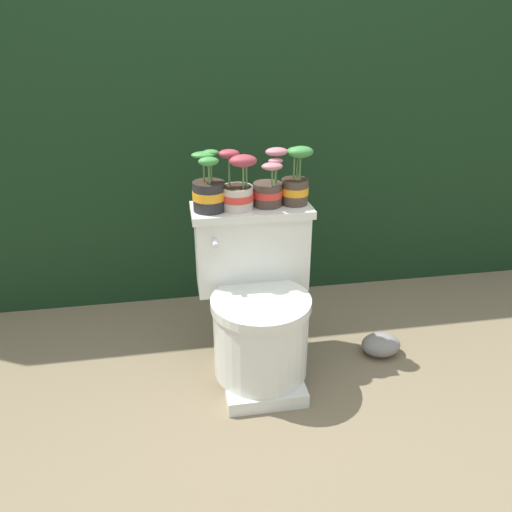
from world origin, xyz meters
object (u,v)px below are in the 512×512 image
at_px(potted_plant_left, 209,191).
at_px(potted_plant_midleft, 238,188).
at_px(potted_plant_middle, 269,187).
at_px(garden_stone, 381,345).
at_px(toilet, 257,305).
at_px(potted_plant_midright, 296,181).

distance_m(potted_plant_left, potted_plant_midleft, 0.11).
bearing_deg(potted_plant_middle, potted_plant_left, -175.99).
bearing_deg(potted_plant_left, garden_stone, -8.61).
height_order(toilet, garden_stone, toilet).
xyz_separation_m(potted_plant_midright, garden_stone, (0.36, -0.13, -0.70)).
bearing_deg(potted_plant_midleft, toilet, -64.66).
height_order(toilet, potted_plant_middle, potted_plant_middle).
height_order(potted_plant_left, potted_plant_midright, potted_plant_left).
distance_m(potted_plant_middle, potted_plant_midright, 0.11).
distance_m(potted_plant_middle, garden_stone, 0.83).
bearing_deg(garden_stone, potted_plant_left, 171.39).
bearing_deg(potted_plant_left, potted_plant_midright, 3.76).
xyz_separation_m(potted_plant_middle, garden_stone, (0.47, -0.12, -0.68)).
distance_m(toilet, potted_plant_left, 0.47).
height_order(toilet, potted_plant_midleft, potted_plant_midleft).
height_order(potted_plant_left, garden_stone, potted_plant_left).
relative_size(potted_plant_midleft, potted_plant_middle, 1.01).
height_order(potted_plant_middle, potted_plant_midright, potted_plant_midright).
distance_m(potted_plant_midleft, potted_plant_midright, 0.23).
xyz_separation_m(potted_plant_middle, potted_plant_midright, (0.10, 0.01, 0.02)).
height_order(potted_plant_midleft, garden_stone, potted_plant_midleft).
xyz_separation_m(potted_plant_left, potted_plant_midright, (0.33, 0.02, 0.01)).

